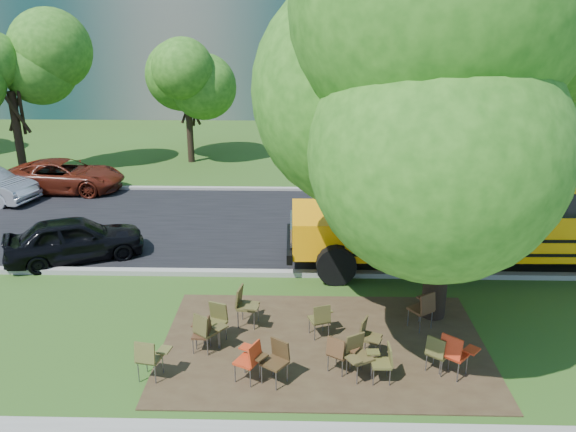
{
  "coord_description": "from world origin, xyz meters",
  "views": [
    {
      "loc": [
        0.49,
        -11.11,
        6.73
      ],
      "look_at": [
        0.11,
        4.1,
        1.37
      ],
      "focal_mm": 35.0,
      "sensor_mm": 36.0,
      "label": 1
    }
  ],
  "objects_px": {
    "chair_6": "(383,359)",
    "chair_14": "(439,351)",
    "school_bus": "(549,202)",
    "black_car": "(75,239)",
    "main_tree": "(455,83)",
    "bg_car_red": "(64,176)",
    "chair_7": "(455,351)",
    "chair_11": "(321,317)",
    "chair_0": "(149,355)",
    "chair_10": "(245,303)",
    "chair_12": "(368,334)",
    "chair_3": "(275,357)",
    "chair_9": "(215,319)",
    "chair_4": "(339,351)",
    "chair_1": "(206,329)",
    "chair_8": "(204,331)",
    "chair_2": "(250,357)",
    "chair_13": "(424,306)",
    "chair_5": "(357,353)"
  },
  "relations": [
    {
      "from": "chair_9",
      "to": "black_car",
      "type": "xyz_separation_m",
      "value": [
        -4.74,
        4.36,
        0.09
      ]
    },
    {
      "from": "chair_3",
      "to": "chair_10",
      "type": "height_order",
      "value": "chair_10"
    },
    {
      "from": "chair_5",
      "to": "black_car",
      "type": "height_order",
      "value": "black_car"
    },
    {
      "from": "chair_8",
      "to": "chair_14",
      "type": "xyz_separation_m",
      "value": [
        4.8,
        -0.69,
        0.04
      ]
    },
    {
      "from": "main_tree",
      "to": "chair_12",
      "type": "relative_size",
      "value": 10.74
    },
    {
      "from": "chair_12",
      "to": "chair_14",
      "type": "bearing_deg",
      "value": 89.9
    },
    {
      "from": "chair_10",
      "to": "chair_6",
      "type": "bearing_deg",
      "value": 64.79
    },
    {
      "from": "chair_6",
      "to": "chair_12",
      "type": "xyz_separation_m",
      "value": [
        -0.2,
        0.87,
        0.02
      ]
    },
    {
      "from": "chair_4",
      "to": "chair_8",
      "type": "relative_size",
      "value": 1.06
    },
    {
      "from": "chair_0",
      "to": "school_bus",
      "type": "bearing_deg",
      "value": 41.55
    },
    {
      "from": "school_bus",
      "to": "chair_2",
      "type": "xyz_separation_m",
      "value": [
        -7.9,
        -5.81,
        -1.32
      ]
    },
    {
      "from": "main_tree",
      "to": "chair_12",
      "type": "bearing_deg",
      "value": -135.23
    },
    {
      "from": "chair_2",
      "to": "chair_7",
      "type": "distance_m",
      "value": 4.01
    },
    {
      "from": "chair_7",
      "to": "chair_11",
      "type": "height_order",
      "value": "chair_7"
    },
    {
      "from": "school_bus",
      "to": "chair_9",
      "type": "bearing_deg",
      "value": -154.54
    },
    {
      "from": "chair_14",
      "to": "school_bus",
      "type": "bearing_deg",
      "value": 92.02
    },
    {
      "from": "chair_6",
      "to": "chair_8",
      "type": "distance_m",
      "value": 3.8
    },
    {
      "from": "school_bus",
      "to": "chair_4",
      "type": "bearing_deg",
      "value": -139.32
    },
    {
      "from": "chair_4",
      "to": "chair_10",
      "type": "height_order",
      "value": "chair_10"
    },
    {
      "from": "chair_7",
      "to": "black_car",
      "type": "xyz_separation_m",
      "value": [
        -9.64,
        5.54,
        0.06
      ]
    },
    {
      "from": "chair_3",
      "to": "chair_13",
      "type": "height_order",
      "value": "chair_13"
    },
    {
      "from": "chair_11",
      "to": "main_tree",
      "type": "bearing_deg",
      "value": 0.31
    },
    {
      "from": "chair_11",
      "to": "chair_14",
      "type": "relative_size",
      "value": 1.0
    },
    {
      "from": "chair_9",
      "to": "chair_12",
      "type": "relative_size",
      "value": 1.08
    },
    {
      "from": "chair_6",
      "to": "bg_car_red",
      "type": "height_order",
      "value": "bg_car_red"
    },
    {
      "from": "school_bus",
      "to": "chair_9",
      "type": "xyz_separation_m",
      "value": [
        -8.8,
        -4.4,
        -1.31
      ]
    },
    {
      "from": "chair_11",
      "to": "chair_10",
      "type": "bearing_deg",
      "value": 144.65
    },
    {
      "from": "school_bus",
      "to": "chair_1",
      "type": "bearing_deg",
      "value": -152.84
    },
    {
      "from": "main_tree",
      "to": "bg_car_red",
      "type": "relative_size",
      "value": 1.9
    },
    {
      "from": "chair_0",
      "to": "chair_14",
      "type": "xyz_separation_m",
      "value": [
        5.68,
        0.37,
        -0.04
      ]
    },
    {
      "from": "chair_12",
      "to": "chair_14",
      "type": "xyz_separation_m",
      "value": [
        1.33,
        -0.58,
        -0.0
      ]
    },
    {
      "from": "chair_0",
      "to": "chair_8",
      "type": "xyz_separation_m",
      "value": [
        0.87,
        1.06,
        -0.07
      ]
    },
    {
      "from": "chair_8",
      "to": "chair_10",
      "type": "distance_m",
      "value": 1.31
    },
    {
      "from": "chair_12",
      "to": "chair_14",
      "type": "height_order",
      "value": "chair_12"
    },
    {
      "from": "chair_3",
      "to": "chair_13",
      "type": "xyz_separation_m",
      "value": [
        3.27,
        2.07,
        0.03
      ]
    },
    {
      "from": "chair_1",
      "to": "chair_2",
      "type": "relative_size",
      "value": 1.01
    },
    {
      "from": "chair_7",
      "to": "chair_14",
      "type": "height_order",
      "value": "chair_7"
    },
    {
      "from": "school_bus",
      "to": "black_car",
      "type": "height_order",
      "value": "school_bus"
    },
    {
      "from": "chair_6",
      "to": "chair_10",
      "type": "xyz_separation_m",
      "value": [
        -2.89,
        2.03,
        0.1
      ]
    },
    {
      "from": "chair_5",
      "to": "chair_6",
      "type": "distance_m",
      "value": 0.52
    },
    {
      "from": "school_bus",
      "to": "chair_1",
      "type": "height_order",
      "value": "school_bus"
    },
    {
      "from": "chair_0",
      "to": "chair_14",
      "type": "distance_m",
      "value": 5.69
    },
    {
      "from": "main_tree",
      "to": "chair_6",
      "type": "bearing_deg",
      "value": -120.68
    },
    {
      "from": "chair_6",
      "to": "chair_14",
      "type": "distance_m",
      "value": 1.17
    },
    {
      "from": "bg_car_red",
      "to": "chair_1",
      "type": "bearing_deg",
      "value": -145.03
    },
    {
      "from": "chair_4",
      "to": "chair_7",
      "type": "bearing_deg",
      "value": 31.37
    },
    {
      "from": "chair_1",
      "to": "chair_9",
      "type": "relative_size",
      "value": 0.98
    },
    {
      "from": "chair_3",
      "to": "chair_9",
      "type": "relative_size",
      "value": 0.99
    },
    {
      "from": "school_bus",
      "to": "chair_12",
      "type": "distance_m",
      "value": 7.48
    },
    {
      "from": "chair_14",
      "to": "chair_1",
      "type": "bearing_deg",
      "value": -148.35
    }
  ]
}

